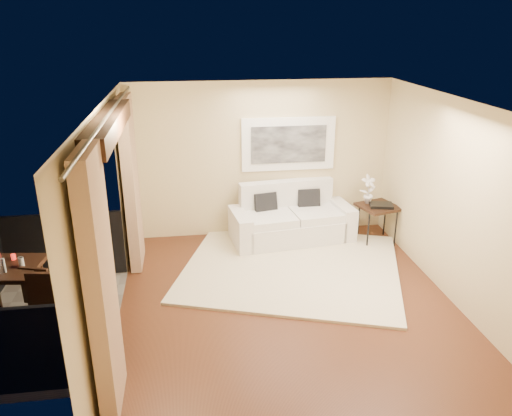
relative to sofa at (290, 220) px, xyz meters
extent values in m
plane|color=#552C19|center=(-0.47, -2.09, -0.35)|extent=(5.00, 5.00, 0.00)
plane|color=white|center=(-0.47, -2.09, 2.35)|extent=(5.00, 5.00, 0.00)
plane|color=#CFBB8B|center=(-0.47, 0.41, 1.00)|extent=(4.50, 0.00, 4.50)
plane|color=#CFBB8B|center=(-0.47, -4.59, 1.00)|extent=(4.50, 0.00, 4.50)
plane|color=#CFBB8B|center=(1.78, -2.09, 1.00)|extent=(0.00, 5.00, 5.00)
plane|color=#CFBB8B|center=(-2.72, -0.24, 1.00)|extent=(0.00, 2.70, 2.70)
plane|color=#CFBB8B|center=(-2.72, -3.94, 1.00)|extent=(0.00, 2.70, 2.70)
plane|color=#CFBB8B|center=(-2.72, -2.09, 2.20)|extent=(0.00, 2.40, 2.40)
cube|color=black|center=(-2.60, -2.09, 2.17)|extent=(0.28, 2.40, 0.22)
cube|color=#605B56|center=(-3.62, -2.09, -0.41)|extent=(1.80, 2.60, 0.12)
cube|color=black|center=(-3.62, -0.82, 0.15)|extent=(1.80, 0.06, 1.00)
cube|color=black|center=(-3.62, -3.36, 0.15)|extent=(1.80, 0.06, 1.00)
cube|color=tan|center=(-2.58, -0.54, 0.97)|extent=(0.16, 0.75, 2.62)
cube|color=tan|center=(-2.58, -3.64, 0.97)|extent=(0.16, 0.75, 2.62)
cylinder|color=#4C473F|center=(-2.58, -2.09, 2.28)|extent=(0.04, 4.80, 0.04)
cube|color=white|center=(0.01, 0.38, 1.27)|extent=(1.62, 0.05, 0.92)
cube|color=black|center=(0.01, 0.34, 1.27)|extent=(1.30, 0.02, 0.64)
cube|color=beige|center=(-0.20, -1.07, -0.33)|extent=(3.97, 3.71, 0.04)
cube|color=white|center=(0.01, -0.07, -0.14)|extent=(1.77, 1.09, 0.41)
cube|color=white|center=(-0.03, 0.27, 0.24)|extent=(1.69, 0.42, 0.81)
cube|color=white|center=(-0.90, -0.19, -0.05)|extent=(0.34, 0.91, 0.61)
cube|color=white|center=(0.92, 0.04, -0.05)|extent=(0.34, 0.91, 0.61)
cube|color=white|center=(-0.39, -0.15, 0.13)|extent=(0.88, 0.88, 0.14)
cube|color=white|center=(0.41, -0.05, 0.13)|extent=(0.88, 0.88, 0.14)
cube|color=black|center=(-0.43, 0.07, 0.30)|extent=(0.42, 0.26, 0.40)
cube|color=black|center=(0.36, 0.17, 0.30)|extent=(0.39, 0.18, 0.40)
cube|color=black|center=(1.46, -0.29, 0.29)|extent=(0.75, 0.75, 0.04)
cylinder|color=black|center=(1.22, -0.53, -0.04)|extent=(0.03, 0.03, 0.62)
cylinder|color=black|center=(1.70, -0.53, -0.04)|extent=(0.03, 0.03, 0.62)
cylinder|color=black|center=(1.22, -0.05, -0.04)|extent=(0.03, 0.03, 0.62)
cylinder|color=black|center=(1.70, -0.05, -0.04)|extent=(0.03, 0.03, 0.62)
cube|color=black|center=(1.49, -0.34, 0.33)|extent=(0.43, 0.36, 0.05)
imported|color=white|center=(1.31, -0.16, 0.56)|extent=(0.30, 0.23, 0.51)
cube|color=black|center=(-3.94, -2.11, 0.47)|extent=(0.81, 0.81, 0.06)
cylinder|color=black|center=(-3.65, -2.40, 0.04)|extent=(0.04, 0.04, 0.78)
cylinder|color=black|center=(-3.65, -1.82, 0.04)|extent=(0.04, 0.04, 0.78)
cube|color=black|center=(-3.57, -2.08, 0.05)|extent=(0.47, 0.47, 0.04)
cube|color=black|center=(-3.62, -2.24, 0.27)|extent=(0.37, 0.16, 0.49)
cylinder|color=black|center=(-3.38, -1.98, -0.16)|extent=(0.03, 0.03, 0.38)
cylinder|color=black|center=(-3.66, -1.89, -0.16)|extent=(0.03, 0.03, 0.38)
cylinder|color=black|center=(-3.47, -2.27, -0.16)|extent=(0.03, 0.03, 0.38)
cylinder|color=black|center=(-3.76, -2.18, -0.16)|extent=(0.03, 0.03, 0.38)
cube|color=black|center=(-3.37, -2.92, 0.13)|extent=(0.51, 0.51, 0.05)
cube|color=black|center=(-3.34, -2.72, 0.39)|extent=(0.45, 0.12, 0.58)
cylinder|color=black|center=(-3.58, -3.07, -0.12)|extent=(0.03, 0.03, 0.46)
cylinder|color=black|center=(-3.22, -3.13, -0.12)|extent=(0.03, 0.03, 0.46)
cylinder|color=black|center=(-3.52, -2.71, -0.12)|extent=(0.03, 0.03, 0.46)
cylinder|color=black|center=(-3.16, -2.77, -0.12)|extent=(0.03, 0.03, 0.46)
cylinder|color=red|center=(-3.92, -1.93, 0.53)|extent=(0.06, 0.06, 0.07)
cylinder|color=silver|center=(-3.92, -2.27, 0.58)|extent=(0.04, 0.04, 0.18)
cylinder|color=silver|center=(-3.76, -2.15, 0.55)|extent=(0.06, 0.06, 0.12)
cylinder|color=white|center=(-3.77, -2.14, 0.55)|extent=(0.06, 0.06, 0.12)
camera|label=1|loc=(-1.73, -7.85, 3.30)|focal=35.00mm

